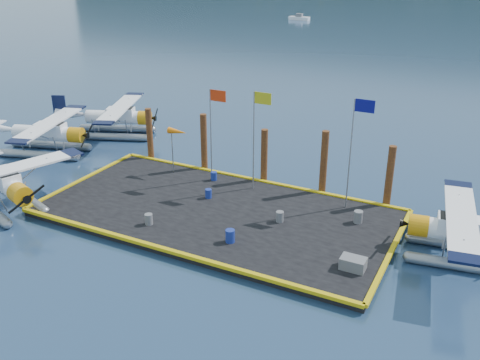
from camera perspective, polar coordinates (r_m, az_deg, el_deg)
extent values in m
plane|color=navy|center=(31.05, -2.49, -3.92)|extent=(4000.00, 4000.00, 0.00)
cube|color=black|center=(30.96, -2.50, -3.59)|extent=(20.00, 10.00, 0.40)
cylinder|color=gray|center=(35.59, -22.17, -1.51)|extent=(6.00, 2.62, 0.60)
cylinder|color=white|center=(34.59, -24.02, -0.10)|extent=(4.71, 2.57, 1.09)
cube|color=white|center=(33.93, -23.76, 0.15)|extent=(2.42, 1.76, 0.89)
cube|color=black|center=(33.60, -23.63, 0.31)|extent=(1.66, 1.45, 0.55)
cylinder|color=orange|center=(32.32, -22.40, -1.43)|extent=(1.32, 1.42, 1.15)
cube|color=black|center=(31.58, -21.81, -1.90)|extent=(0.79, 2.10, 1.11)
cube|color=white|center=(33.76, -23.90, 0.92)|extent=(4.39, 8.91, 0.12)
cube|color=black|center=(35.21, -17.49, 2.78)|extent=(1.70, 1.34, 0.13)
cylinder|color=gray|center=(43.98, -19.52, 3.54)|extent=(6.03, 2.41, 0.59)
cylinder|color=gray|center=(42.21, -20.88, 2.53)|extent=(6.03, 2.41, 0.59)
cylinder|color=white|center=(42.58, -20.20, 4.71)|extent=(4.72, 2.42, 1.09)
cube|color=white|center=(42.19, -19.56, 5.14)|extent=(2.40, 1.69, 0.89)
cube|color=black|center=(42.00, -19.24, 5.38)|extent=(1.63, 1.41, 0.54)
cylinder|color=orange|center=(41.39, -17.08, 4.61)|extent=(1.29, 1.39, 1.15)
cube|color=black|center=(41.02, -16.02, 4.58)|extent=(0.72, 2.12, 1.11)
cube|color=white|center=(42.05, -19.65, 5.78)|extent=(4.09, 8.95, 0.12)
cube|color=black|center=(45.65, -17.16, 7.42)|extent=(1.68, 1.30, 0.13)
cube|color=black|center=(38.59, -22.57, 3.81)|extent=(1.68, 1.30, 0.13)
cylinder|color=gray|center=(46.58, -12.96, 5.37)|extent=(5.88, 2.83, 0.59)
cylinder|color=gray|center=(44.63, -13.78, 4.50)|extent=(5.88, 2.83, 0.59)
cylinder|color=white|center=(45.15, -13.28, 6.54)|extent=(4.65, 2.71, 1.08)
cube|color=white|center=(44.88, -12.60, 6.96)|extent=(2.41, 1.81, 0.89)
cube|color=black|center=(44.74, -12.26, 7.20)|extent=(1.66, 1.47, 0.54)
cylinder|color=orange|center=(44.42, -10.12, 6.53)|extent=(1.34, 1.43, 1.14)
cube|color=black|center=(44.22, -9.07, 6.52)|extent=(0.87, 2.05, 1.10)
cube|color=white|center=(44.75, -12.65, 7.57)|extent=(4.68, 8.76, 0.12)
cube|color=black|center=(48.65, -11.20, 8.94)|extent=(1.70, 1.37, 0.13)
cube|color=black|center=(40.90, -14.37, 5.92)|extent=(1.70, 1.37, 0.13)
cube|color=black|center=(46.53, -18.73, 7.56)|extent=(1.05, 0.51, 1.67)
cube|color=white|center=(46.65, -18.52, 6.81)|extent=(2.07, 3.43, 0.10)
cylinder|color=gray|center=(28.13, 23.50, -8.52)|extent=(5.86, 1.43, 0.56)
cylinder|color=gray|center=(29.93, 23.28, -6.50)|extent=(5.86, 1.43, 0.56)
cylinder|color=white|center=(28.41, 23.41, -5.22)|extent=(4.48, 1.68, 1.04)
cube|color=white|center=(28.21, 22.39, -4.50)|extent=(2.20, 1.33, 0.85)
cube|color=black|center=(28.10, 21.87, -4.09)|extent=(1.45, 1.17, 0.52)
cylinder|color=orange|center=(28.23, 18.49, -4.63)|extent=(1.09, 1.22, 1.09)
cube|color=black|center=(28.21, 16.88, -4.42)|extent=(0.37, 2.08, 1.06)
cube|color=white|center=(28.00, 22.53, -3.64)|extent=(2.66, 8.59, 0.11)
cube|color=black|center=(24.42, 22.91, -7.77)|extent=(1.52, 1.05, 0.12)
cube|color=black|center=(31.69, 22.24, -0.46)|extent=(1.52, 1.05, 0.12)
cylinder|color=navy|center=(32.32, -3.39, -1.45)|extent=(0.40, 0.40, 0.56)
cylinder|color=navy|center=(27.51, -1.06, -5.99)|extent=(0.49, 0.49, 0.68)
cylinder|color=slate|center=(29.57, 4.26, -3.92)|extent=(0.43, 0.43, 0.60)
cylinder|color=slate|center=(29.63, -9.71, -4.14)|extent=(0.43, 0.43, 0.61)
cylinder|color=slate|center=(30.08, 12.49, -3.86)|extent=(0.49, 0.49, 0.69)
cylinder|color=navy|center=(34.78, -2.81, 0.43)|extent=(0.40, 0.40, 0.56)
cube|color=slate|center=(25.90, 11.97, -8.70)|extent=(1.18, 0.78, 0.59)
cylinder|color=#919299|center=(33.92, -3.12, 4.73)|extent=(0.08, 0.08, 6.00)
cube|color=red|center=(32.90, -2.38, 8.97)|extent=(1.10, 0.03, 0.70)
cylinder|color=#919299|center=(32.55, 1.46, 4.13)|extent=(0.08, 0.08, 6.20)
cube|color=gold|center=(31.53, 2.42, 8.70)|extent=(1.10, 0.03, 0.70)
cylinder|color=#919299|center=(30.55, 11.66, 2.62)|extent=(0.08, 0.08, 6.50)
cube|color=#0B0C6B|center=(29.54, 13.15, 7.70)|extent=(1.10, 0.03, 0.70)
cylinder|color=#919299|center=(35.94, -7.22, 3.13)|extent=(0.07, 0.07, 3.00)
cone|color=orange|center=(35.22, -6.66, 5.14)|extent=(1.40, 0.44, 0.44)
cylinder|color=#411F12|center=(38.80, -9.61, 4.68)|extent=(0.44, 0.44, 4.00)
cylinder|color=#411F12|center=(36.37, -3.87, 3.85)|extent=(0.44, 0.44, 4.20)
cylinder|color=#411F12|center=(34.47, 2.59, 2.40)|extent=(0.44, 0.44, 3.80)
cylinder|color=#411F12|center=(33.04, 8.92, 1.64)|extent=(0.44, 0.44, 4.30)
cylinder|color=#411F12|center=(32.20, 15.63, 0.15)|extent=(0.44, 0.44, 4.00)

